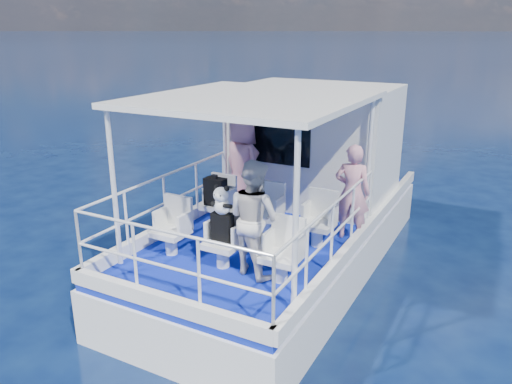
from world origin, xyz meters
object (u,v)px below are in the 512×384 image
(passenger_port_fwd, at_px, (242,165))
(panda, at_px, (222,200))
(passenger_stbd_aft, at_px, (254,218))
(backpack_center, at_px, (222,228))

(passenger_port_fwd, bearing_deg, panda, 135.89)
(passenger_port_fwd, relative_size, passenger_stbd_aft, 1.10)
(passenger_stbd_aft, xyz_separation_m, backpack_center, (-0.45, -0.08, -0.20))
(passenger_port_fwd, relative_size, panda, 4.37)
(backpack_center, xyz_separation_m, panda, (0.02, -0.02, 0.42))
(passenger_stbd_aft, bearing_deg, panda, 31.80)
(passenger_port_fwd, relative_size, backpack_center, 4.04)
(passenger_stbd_aft, relative_size, backpack_center, 3.68)
(passenger_stbd_aft, height_order, backpack_center, passenger_stbd_aft)
(passenger_port_fwd, distance_m, passenger_stbd_aft, 2.45)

